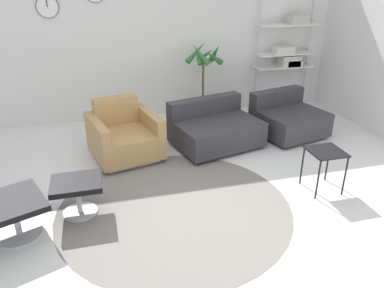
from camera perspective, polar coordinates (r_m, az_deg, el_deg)
ground_plane at (r=4.21m, az=-1.34°, el=-8.88°), size 12.00×12.00×0.00m
wall_back at (r=6.42m, az=-7.74°, el=16.20°), size 12.00×0.09×2.80m
round_rug at (r=4.13m, az=-2.66°, el=-9.63°), size 2.53×2.53×0.01m
ottoman at (r=4.06m, az=-17.12°, el=-6.53°), size 0.51×0.43×0.39m
armchair_red at (r=5.18m, az=-10.29°, el=1.02°), size 1.03×1.03×0.77m
couch_low at (r=5.45m, az=3.49°, el=2.19°), size 1.35×1.14×0.65m
couch_second at (r=6.01m, az=14.39°, el=3.63°), size 1.13×1.08×0.65m
side_table at (r=4.51m, az=19.67°, el=-1.72°), size 0.38×0.38×0.50m
potted_plant at (r=6.33m, az=1.84°, el=9.30°), size 0.62×0.64×1.32m
shelf_unit at (r=7.04m, az=14.57°, el=13.95°), size 1.07×0.28×2.04m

